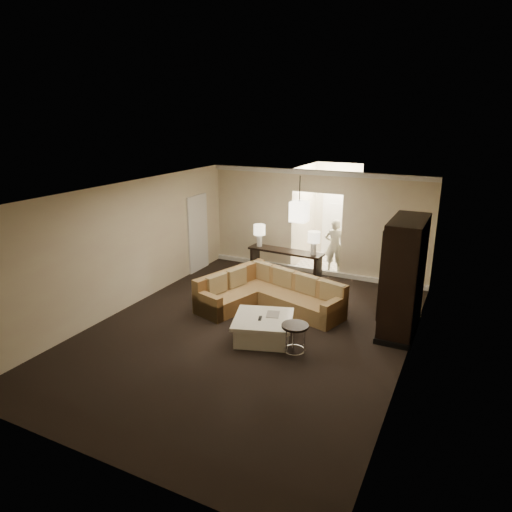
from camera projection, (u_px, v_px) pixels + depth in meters
The scene contains 19 objects.
ground at pixel (248, 332), 9.14m from camera, with size 8.00×8.00×0.00m, color black.
wall_back at pixel (316, 223), 12.16m from camera, with size 6.00×0.04×2.80m, color beige.
wall_front at pixel (91, 363), 5.30m from camera, with size 6.00×0.04×2.80m, color beige.
wall_left at pixel (126, 246), 9.99m from camera, with size 0.04×8.00×2.80m, color beige.
wall_right at pixel (411, 291), 7.47m from camera, with size 0.04×8.00×2.80m, color beige.
ceiling at pixel (247, 193), 8.31m from camera, with size 6.00×8.00×0.02m, color white.
crown_molding at pixel (317, 173), 11.72m from camera, with size 6.00×0.10×0.12m, color white.
baseboard at pixel (314, 271), 12.51m from camera, with size 6.00×0.10×0.12m, color white.
side_door at pixel (198, 233), 12.48m from camera, with size 0.05×0.90×2.10m, color white.
foyer at pixel (331, 217), 13.34m from camera, with size 1.44×2.02×2.80m.
sectional_sofa at pixel (268, 295), 10.17m from camera, with size 3.13×2.26×0.80m.
coffee_table at pixel (263, 328), 8.80m from camera, with size 1.39×1.39×0.47m.
console_table at pixel (285, 262), 11.97m from camera, with size 2.04×0.57×0.78m.
armoire at pixel (403, 279), 8.88m from camera, with size 0.68×1.60×2.30m.
drink_table at pixel (295, 334), 8.12m from camera, with size 0.48×0.48×0.61m.
table_lamp_left at pixel (259, 232), 12.13m from camera, with size 0.31×0.31×0.59m.
table_lamp_right at pixel (314, 239), 11.40m from camera, with size 0.31×0.31×0.59m.
pendant_light at pixel (299, 211), 10.88m from camera, with size 0.38×0.38×1.09m.
person at pixel (335, 243), 12.40m from camera, with size 0.59×0.39×1.64m, color beige.
Camera 1 is at (3.79, -7.36, 4.17)m, focal length 32.00 mm.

